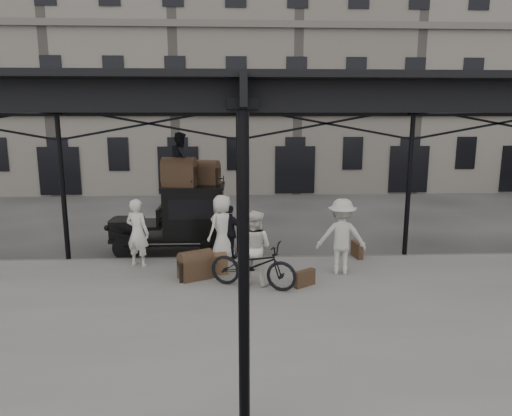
{
  "coord_description": "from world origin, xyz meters",
  "views": [
    {
      "loc": [
        -0.09,
        -11.04,
        4.19
      ],
      "look_at": [
        0.48,
        1.6,
        1.7
      ],
      "focal_mm": 32.0,
      "sensor_mm": 36.0,
      "label": 1
    }
  ],
  "objects_px": {
    "bicycle": "(253,265)",
    "taxi": "(184,216)",
    "steamer_trunk_roof_near": "(179,174)",
    "porter_left": "(138,233)",
    "porter_official": "(230,232)",
    "steamer_trunk_platform": "(196,267)"
  },
  "relations": [
    {
      "from": "bicycle",
      "to": "taxi",
      "type": "bearing_deg",
      "value": 51.36
    },
    {
      "from": "steamer_trunk_roof_near",
      "to": "bicycle",
      "type": "bearing_deg",
      "value": -48.9
    },
    {
      "from": "porter_left",
      "to": "porter_official",
      "type": "relative_size",
      "value": 1.19
    },
    {
      "from": "porter_left",
      "to": "steamer_trunk_platform",
      "type": "bearing_deg",
      "value": 171.07
    },
    {
      "from": "porter_left",
      "to": "steamer_trunk_platform",
      "type": "relative_size",
      "value": 2.27
    },
    {
      "from": "porter_left",
      "to": "bicycle",
      "type": "height_order",
      "value": "porter_left"
    },
    {
      "from": "porter_left",
      "to": "bicycle",
      "type": "bearing_deg",
      "value": 173.94
    },
    {
      "from": "taxi",
      "to": "porter_left",
      "type": "bearing_deg",
      "value": -123.6
    },
    {
      "from": "taxi",
      "to": "porter_official",
      "type": "relative_size",
      "value": 2.28
    },
    {
      "from": "porter_left",
      "to": "porter_official",
      "type": "xyz_separation_m",
      "value": [
        2.54,
        0.52,
        -0.15
      ]
    },
    {
      "from": "taxi",
      "to": "steamer_trunk_roof_near",
      "type": "height_order",
      "value": "steamer_trunk_roof_near"
    },
    {
      "from": "steamer_trunk_platform",
      "to": "porter_left",
      "type": "bearing_deg",
      "value": 119.28
    },
    {
      "from": "porter_official",
      "to": "steamer_trunk_roof_near",
      "type": "relative_size",
      "value": 1.6
    },
    {
      "from": "porter_left",
      "to": "steamer_trunk_roof_near",
      "type": "height_order",
      "value": "steamer_trunk_roof_near"
    },
    {
      "from": "taxi",
      "to": "steamer_trunk_platform",
      "type": "distance_m",
      "value": 2.91
    },
    {
      "from": "steamer_trunk_roof_near",
      "to": "porter_left",
      "type": "bearing_deg",
      "value": -117.76
    },
    {
      "from": "taxi",
      "to": "steamer_trunk_roof_near",
      "type": "distance_m",
      "value": 1.37
    },
    {
      "from": "porter_left",
      "to": "steamer_trunk_roof_near",
      "type": "bearing_deg",
      "value": -101.81
    },
    {
      "from": "taxi",
      "to": "bicycle",
      "type": "distance_m",
      "value": 4.05
    },
    {
      "from": "porter_official",
      "to": "taxi",
      "type": "bearing_deg",
      "value": -11.12
    },
    {
      "from": "taxi",
      "to": "porter_left",
      "type": "height_order",
      "value": "taxi"
    },
    {
      "from": "steamer_trunk_roof_near",
      "to": "steamer_trunk_platform",
      "type": "relative_size",
      "value": 1.19
    }
  ]
}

